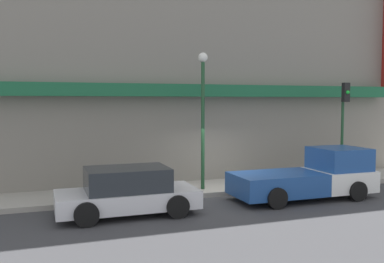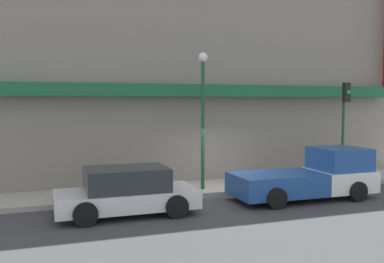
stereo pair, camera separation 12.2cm
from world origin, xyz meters
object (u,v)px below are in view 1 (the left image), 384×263
fire_hydrant (234,180)px  traffic_light (344,114)px  street_lamp (203,104)px  pickup_truck (311,177)px  parked_car (127,192)px

fire_hydrant → traffic_light: 5.59m
fire_hydrant → street_lamp: street_lamp is taller
fire_hydrant → traffic_light: traffic_light is taller
pickup_truck → parked_car: pickup_truck is taller
parked_car → fire_hydrant: (4.56, 1.94, -0.25)m
parked_car → traffic_light: (9.55, 1.72, 2.27)m
fire_hydrant → pickup_truck: bearing=-41.4°
fire_hydrant → traffic_light: bearing=-2.6°
traffic_light → street_lamp: bearing=176.9°
fire_hydrant → street_lamp: bearing=174.9°
parked_car → traffic_light: 9.97m
parked_car → street_lamp: street_lamp is taller
parked_car → street_lamp: 4.76m
pickup_truck → traffic_light: traffic_light is taller
parked_car → traffic_light: traffic_light is taller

